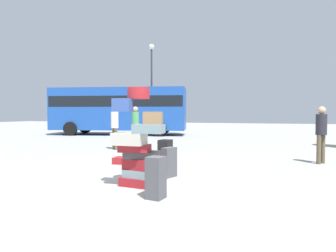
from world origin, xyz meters
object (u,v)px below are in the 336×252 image
at_px(suitcase_maroon_behind_tower, 126,161).
at_px(person_tourist_with_camera, 135,123).
at_px(suitcase_charcoal_foreground_far, 156,178).
at_px(lamp_post, 152,76).
at_px(suitcase_tower, 140,148).
at_px(parked_bus, 119,108).
at_px(suitcase_charcoal_foreground_near, 169,162).
at_px(person_bearded_onlooker, 115,124).
at_px(suitcase_black_upright_blue, 165,154).
at_px(person_passerby_in_red, 321,130).

height_order(suitcase_maroon_behind_tower, person_tourist_with_camera, person_tourist_with_camera).
relative_size(suitcase_charcoal_foreground_far, lamp_post, 0.12).
xyz_separation_m(suitcase_tower, suitcase_charcoal_foreground_far, (0.60, -0.70, -0.40)).
bearing_deg(parked_bus, suitcase_charcoal_foreground_near, -69.81).
relative_size(person_bearded_onlooker, parked_bus, 0.19).
relative_size(suitcase_maroon_behind_tower, suitcase_charcoal_foreground_far, 0.99).
distance_m(suitcase_black_upright_blue, parked_bus, 13.03).
relative_size(suitcase_charcoal_foreground_near, suitcase_black_upright_blue, 0.90).
bearing_deg(suitcase_charcoal_foreground_near, lamp_post, 134.51).
height_order(suitcase_tower, suitcase_charcoal_foreground_far, suitcase_tower).
distance_m(suitcase_charcoal_foreground_near, person_bearded_onlooker, 5.63).
relative_size(suitcase_charcoal_foreground_far, parked_bus, 0.08).
distance_m(suitcase_tower, suitcase_charcoal_foreground_near, 1.11).
xyz_separation_m(suitcase_maroon_behind_tower, person_bearded_onlooker, (-1.94, 2.93, 0.95)).
xyz_separation_m(suitcase_black_upright_blue, person_tourist_with_camera, (-2.63, 3.91, 0.66)).
distance_m(suitcase_charcoal_foreground_far, parked_bus, 15.70).
xyz_separation_m(suitcase_tower, person_tourist_with_camera, (-2.77, 5.90, 0.28)).
height_order(suitcase_charcoal_foreground_near, lamp_post, lamp_post).
distance_m(suitcase_maroon_behind_tower, parked_bus, 12.16).
xyz_separation_m(person_bearded_onlooker, parked_bus, (-3.78, 7.66, 0.79)).
distance_m(suitcase_tower, lamp_post, 14.73).
xyz_separation_m(suitcase_tower, person_bearded_onlooker, (-3.37, 5.22, 0.29)).
distance_m(suitcase_charcoal_foreground_near, suitcase_black_upright_blue, 1.09).
height_order(suitcase_tower, suitcase_black_upright_blue, suitcase_tower).
distance_m(person_bearded_onlooker, person_tourist_with_camera, 0.90).
bearing_deg(suitcase_black_upright_blue, suitcase_tower, -80.88).
xyz_separation_m(suitcase_maroon_behind_tower, suitcase_charcoal_foreground_near, (1.71, -1.30, 0.24)).
bearing_deg(lamp_post, suitcase_black_upright_blue, -67.10).
distance_m(person_passerby_in_red, parked_bus, 14.14).
relative_size(suitcase_maroon_behind_tower, person_passerby_in_red, 0.43).
bearing_deg(suitcase_tower, person_bearded_onlooker, 122.82).
relative_size(suitcase_tower, lamp_post, 0.32).
xyz_separation_m(person_tourist_with_camera, lamp_post, (-2.22, 7.57, 2.96)).
bearing_deg(suitcase_charcoal_foreground_far, suitcase_charcoal_foreground_near, 108.45).
relative_size(suitcase_black_upright_blue, parked_bus, 0.08).
distance_m(person_bearded_onlooker, lamp_post, 8.92).
xyz_separation_m(suitcase_maroon_behind_tower, person_tourist_with_camera, (-1.35, 3.61, 0.94)).
relative_size(suitcase_charcoal_foreground_near, person_bearded_onlooker, 0.39).
xyz_separation_m(suitcase_charcoal_foreground_near, person_passerby_in_red, (3.59, 3.09, 0.65)).
bearing_deg(suitcase_charcoal_foreground_far, person_tourist_with_camera, 125.04).
relative_size(suitcase_maroon_behind_tower, person_tourist_with_camera, 0.41).
relative_size(suitcase_charcoal_foreground_near, parked_bus, 0.07).
bearing_deg(suitcase_charcoal_foreground_near, parked_bus, 143.58).
bearing_deg(lamp_post, suitcase_maroon_behind_tower, -72.30).
distance_m(person_bearded_onlooker, parked_bus, 8.58).
height_order(suitcase_maroon_behind_tower, suitcase_charcoal_foreground_far, suitcase_charcoal_foreground_far).
xyz_separation_m(suitcase_charcoal_foreground_near, person_tourist_with_camera, (-3.06, 4.91, 0.70)).
height_order(suitcase_maroon_behind_tower, person_bearded_onlooker, person_bearded_onlooker).
height_order(person_tourist_with_camera, lamp_post, lamp_post).
height_order(suitcase_tower, person_bearded_onlooker, suitcase_tower).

